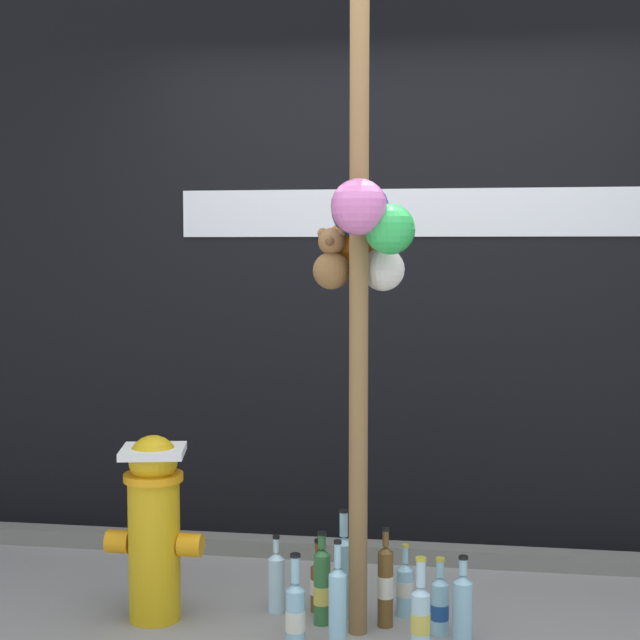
{
  "coord_description": "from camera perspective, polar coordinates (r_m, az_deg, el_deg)",
  "views": [
    {
      "loc": [
        0.35,
        -3.2,
        1.49
      ],
      "look_at": [
        -0.2,
        0.34,
        1.21
      ],
      "focal_mm": 53.43,
      "sensor_mm": 36.0,
      "label": 1
    }
  ],
  "objects": [
    {
      "name": "bottle_1",
      "position": [
        3.73,
        8.54,
        -16.72
      ],
      "size": [
        0.07,
        0.07,
        0.34
      ],
      "color": "#93CCE0",
      "rests_on": "ground_plane"
    },
    {
      "name": "bottle_8",
      "position": [
        3.87,
        3.94,
        -15.54
      ],
      "size": [
        0.06,
        0.06,
        0.39
      ],
      "color": "brown",
      "rests_on": "ground_plane"
    },
    {
      "name": "bottle_5",
      "position": [
        3.83,
        7.19,
        -16.55
      ],
      "size": [
        0.07,
        0.07,
        0.3
      ],
      "color": "#93CCE0",
      "rests_on": "ground_plane"
    },
    {
      "name": "bottle_7",
      "position": [
        4.01,
        -2.64,
        -15.33
      ],
      "size": [
        0.07,
        0.07,
        0.32
      ],
      "color": "#B2DBEA",
      "rests_on": "ground_plane"
    },
    {
      "name": "curb_strip",
      "position": [
        4.65,
        4.19,
        -13.71
      ],
      "size": [
        8.0,
        0.12,
        0.08
      ],
      "primitive_type": "cube",
      "color": "slate",
      "rests_on": "ground_plane"
    },
    {
      "name": "bottle_4",
      "position": [
        3.95,
        1.42,
        -14.89
      ],
      "size": [
        0.08,
        0.08,
        0.44
      ],
      "color": "#93CCE0",
      "rests_on": "ground_plane"
    },
    {
      "name": "bottle_10",
      "position": [
        3.99,
        5.11,
        -15.69
      ],
      "size": [
        0.07,
        0.07,
        0.29
      ],
      "color": "#93CCE0",
      "rests_on": "ground_plane"
    },
    {
      "name": "bottle_6",
      "position": [
        4.02,
        -0.04,
        -15.49
      ],
      "size": [
        0.08,
        0.08,
        0.3
      ],
      "color": "brown",
      "rests_on": "ground_plane"
    },
    {
      "name": "memorial_post",
      "position": [
        3.61,
        2.5,
        8.7
      ],
      "size": [
        0.44,
        0.52,
        3.04
      ],
      "color": "olive",
      "rests_on": "ground_plane"
    },
    {
      "name": "bottle_2",
      "position": [
        3.69,
        -1.49,
        -17.12
      ],
      "size": [
        0.07,
        0.07,
        0.35
      ],
      "color": "#93CCE0",
      "rests_on": "ground_plane"
    },
    {
      "name": "bottle_3",
      "position": [
        3.88,
        0.12,
        -15.64
      ],
      "size": [
        0.07,
        0.07,
        0.37
      ],
      "color": "#337038",
      "rests_on": "ground_plane"
    },
    {
      "name": "building_wall",
      "position": [
        4.78,
        4.66,
        7.65
      ],
      "size": [
        10.0,
        0.21,
        3.51
      ],
      "color": "black",
      "rests_on": "ground_plane"
    },
    {
      "name": "bottle_9",
      "position": [
        3.61,
        6.04,
        -17.37
      ],
      "size": [
        0.07,
        0.07,
        0.37
      ],
      "color": "#B2DBEA",
      "rests_on": "ground_plane"
    },
    {
      "name": "bottle_0",
      "position": [
        3.64,
        1.06,
        -16.81
      ],
      "size": [
        0.07,
        0.07,
        0.42
      ],
      "color": "#93CCE0",
      "rests_on": "ground_plane"
    },
    {
      "name": "fire_hydrant",
      "position": [
        3.91,
        -9.91,
        -11.89
      ],
      "size": [
        0.39,
        0.29,
        0.74
      ],
      "color": "gold",
      "rests_on": "ground_plane"
    }
  ]
}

